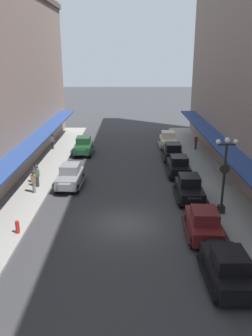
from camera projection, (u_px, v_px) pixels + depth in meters
ground_plane at (125, 224)px, 22.07m from camera, size 200.00×200.00×0.00m
sidewalk_left at (7, 223)px, 22.11m from camera, size 3.00×60.00×0.15m
sidewalk_right at (244, 224)px, 21.99m from camera, size 3.00×60.00×0.15m
parked_car_0 at (228, 267)px, 15.98m from camera, size 2.22×4.29×1.84m
parked_car_1 at (70, 176)px, 28.07m from camera, size 2.27×4.31×1.84m
parked_car_2 at (189, 188)px, 25.50m from camera, size 2.17×4.27×1.84m
parked_car_3 at (178, 165)px, 30.73m from camera, size 2.15×4.26×1.84m
parked_car_4 at (168, 140)px, 40.08m from camera, size 2.18×4.27×1.84m
parked_car_5 at (83, 145)px, 37.45m from camera, size 2.18×4.27×1.84m
parked_car_6 at (204, 222)px, 20.26m from camera, size 2.27×4.31×1.84m
parked_car_7 at (173, 151)px, 35.12m from camera, size 2.16×4.27×1.84m
lamp_post_with_clock at (224, 172)px, 22.49m from camera, size 1.42×0.44×5.16m
fire_hydrant at (17, 227)px, 20.55m from camera, size 0.24×0.24×0.82m
pedestrian_0 at (36, 173)px, 28.49m from camera, size 0.36×0.28×1.67m
pedestrian_1 at (196, 142)px, 38.77m from camera, size 0.36×0.24×1.64m
pedestrian_2 at (37, 176)px, 27.72m from camera, size 0.36×0.28×1.67m
pedestrian_3 at (34, 182)px, 26.47m from camera, size 0.36×0.28×1.67m
pedestrian_4 at (224, 173)px, 28.50m from camera, size 0.36×0.28×1.67m
pedestrian_5 at (53, 142)px, 38.94m from camera, size 0.36×0.24×1.64m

